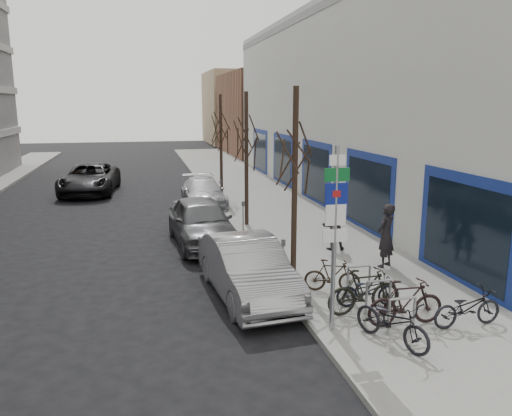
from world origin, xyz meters
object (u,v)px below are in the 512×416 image
tree_mid (246,127)px  pedestrian_far (334,226)px  tree_near (295,138)px  meter_mid (243,214)px  bike_rack (378,293)px  parked_car_back (203,193)px  bike_near_right (406,302)px  bike_mid_inner (364,291)px  parked_car_mid (201,221)px  bike_far_inner (332,275)px  bike_near_left (392,318)px  pedestrian_near (386,236)px  meter_front (283,257)px  parked_car_front (247,268)px  lane_car (90,178)px  bike_far_curb (468,305)px  tree_far (221,122)px  highway_sign_pole (335,228)px  bike_mid_curb (368,287)px  meter_back (221,190)px

tree_mid → pedestrian_far: bearing=-63.0°
tree_near → meter_mid: tree_near is taller
tree_near → pedestrian_far: size_ratio=3.41×
bike_rack → parked_car_back: size_ratio=0.47×
bike_near_right → bike_mid_inner: 1.03m
meter_mid → parked_car_mid: 1.73m
parked_car_back → bike_far_inner: bearing=-81.6°
bike_near_left → pedestrian_near: size_ratio=0.95×
bike_rack → parked_car_mid: 8.09m
tree_near → meter_front: (-0.45, -0.50, -3.19)m
tree_mid → bike_near_left: (0.77, -10.88, -3.39)m
tree_mid → bike_near_right: (1.48, -10.15, -3.40)m
parked_car_front → lane_car: 18.17m
bike_far_curb → parked_car_front: 5.37m
tree_far → meter_mid: tree_far is taller
pedestrian_far → parked_car_back: bearing=-56.6°
tree_mid → highway_sign_pole: bearing=-91.1°
bike_rack → parked_car_mid: (-3.30, 7.38, 0.19)m
tree_near → meter_front: bearing=-132.0°
bike_mid_curb → pedestrian_near: (1.84, 2.70, 0.49)m
meter_back → bike_near_right: meter_back is taller
highway_sign_pole → meter_front: size_ratio=3.31×
parked_car_front → meter_back: bearing=79.2°
meter_front → pedestrian_far: size_ratio=0.79×
bike_near_left → meter_mid: bearing=73.6°
bike_mid_curb → pedestrian_far: 4.89m
bike_rack → tree_mid: tree_mid is taller
bike_mid_curb → bike_mid_inner: 0.48m
parked_car_mid → pedestrian_near: size_ratio=2.56×
tree_near → bike_far_curb: tree_near is taller
tree_near → parked_car_mid: (-2.10, 4.48, -3.25)m
parked_car_mid → bike_far_curb: bearing=-63.8°
bike_far_inner → parked_car_back: (-1.84, 12.62, 0.10)m
pedestrian_near → pedestrian_far: bearing=-101.8°
parked_car_front → lane_car: lane_car is taller
tree_near → tree_mid: size_ratio=1.00×
pedestrian_near → bike_mid_curb: bearing=21.6°
bike_rack → meter_front: bearing=124.5°
bike_rack → bike_near_right: bearing=-69.4°
bike_rack → meter_back: size_ratio=1.78×
bike_mid_inner → parked_car_front: 3.12m
meter_mid → bike_mid_inner: (1.31, -7.84, -0.20)m
tree_mid → parked_car_back: 5.96m
bike_far_curb → bike_near_left: bearing=97.8°
tree_far → bike_near_left: tree_far is taller
tree_mid → bike_far_curb: (2.80, -10.51, -3.44)m
tree_near → bike_far_curb: 5.98m
meter_front → bike_mid_curb: (1.59, -1.96, -0.28)m
meter_back → bike_far_curb: size_ratio=0.75×
parked_car_front → lane_car: size_ratio=0.78×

